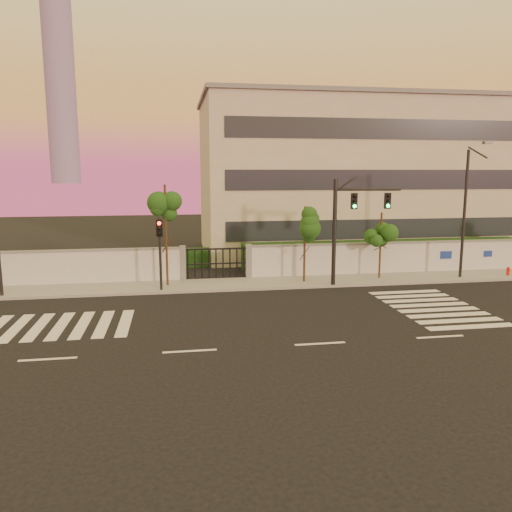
% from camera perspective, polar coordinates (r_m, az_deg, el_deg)
% --- Properties ---
extents(ground, '(120.00, 120.00, 0.00)m').
position_cam_1_polar(ground, '(19.72, 7.33, -9.93)').
color(ground, black).
rests_on(ground, ground).
extents(sidewalk, '(60.00, 3.00, 0.15)m').
position_cam_1_polar(sidewalk, '(29.52, 1.51, -3.08)').
color(sidewalk, gray).
rests_on(sidewalk, ground).
extents(perimeter_wall, '(60.00, 0.36, 2.20)m').
position_cam_1_polar(perimeter_wall, '(30.78, 1.18, -0.66)').
color(perimeter_wall, '#B9BCC1').
rests_on(perimeter_wall, ground).
extents(hedge_row, '(41.00, 4.25, 1.80)m').
position_cam_1_polar(hedge_row, '(33.67, 2.11, -0.21)').
color(hedge_row, black).
rests_on(hedge_row, ground).
extents(institutional_building, '(24.40, 12.40, 12.25)m').
position_cam_1_polar(institutional_building, '(42.30, 10.75, 8.91)').
color(institutional_building, '#B3AF97').
rests_on(institutional_building, ground).
extents(distant_skyscraper, '(16.00, 16.00, 118.00)m').
position_cam_1_polar(distant_skyscraper, '(308.69, -21.56, 19.34)').
color(distant_skyscraper, slate).
rests_on(distant_skyscraper, ground).
extents(road_markings, '(57.00, 7.62, 0.02)m').
position_cam_1_polar(road_markings, '(22.84, 0.78, -7.07)').
color(road_markings, silver).
rests_on(road_markings, ground).
extents(street_tree_c, '(1.62, 1.29, 5.86)m').
position_cam_1_polar(street_tree_c, '(28.44, -10.26, 4.92)').
color(street_tree_c, '#382314').
rests_on(street_tree_c, ground).
extents(street_tree_d, '(1.61, 1.28, 4.59)m').
position_cam_1_polar(street_tree_d, '(29.20, 5.64, 3.31)').
color(street_tree_d, '#382314').
rests_on(street_tree_d, ground).
extents(street_tree_e, '(1.47, 1.17, 4.14)m').
position_cam_1_polar(street_tree_e, '(31.11, 14.12, 2.84)').
color(street_tree_e, '#382314').
rests_on(street_tree_e, ground).
extents(traffic_signal_main, '(3.90, 0.55, 6.17)m').
position_cam_1_polar(traffic_signal_main, '(28.73, 10.47, 4.14)').
color(traffic_signal_main, black).
rests_on(traffic_signal_main, ground).
extents(traffic_signal_secondary, '(0.32, 0.32, 4.10)m').
position_cam_1_polar(traffic_signal_secondary, '(27.53, -10.93, 1.17)').
color(traffic_signal_secondary, black).
rests_on(traffic_signal_secondary, ground).
extents(streetlight_east, '(0.49, 1.98, 8.22)m').
position_cam_1_polar(streetlight_east, '(32.57, 22.91, 5.13)').
color(streetlight_east, black).
rests_on(streetlight_east, ground).
extents(fire_hydrant, '(0.27, 0.26, 0.69)m').
position_cam_1_polar(fire_hydrant, '(35.02, 26.86, -1.66)').
color(fire_hydrant, red).
rests_on(fire_hydrant, ground).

